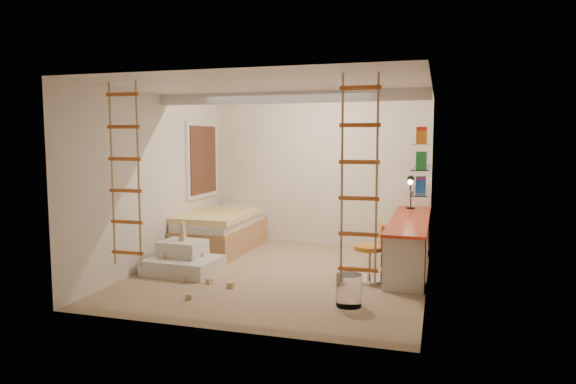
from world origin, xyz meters
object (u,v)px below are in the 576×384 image
(bed, at_px, (221,231))
(play_platform, at_px, (183,260))
(desk, at_px, (409,241))
(swivel_chair, at_px, (371,260))

(bed, height_order, play_platform, bed)
(play_platform, bearing_deg, bed, 92.89)
(bed, bearing_deg, desk, -6.49)
(bed, xyz_separation_m, play_platform, (0.08, -1.54, -0.16))
(bed, bearing_deg, swivel_chair, -24.31)
(bed, relative_size, play_platform, 1.92)
(desk, relative_size, play_platform, 2.69)
(desk, distance_m, swivel_chair, 0.99)
(bed, distance_m, play_platform, 1.55)
(desk, xyz_separation_m, bed, (-3.20, 0.36, -0.07))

